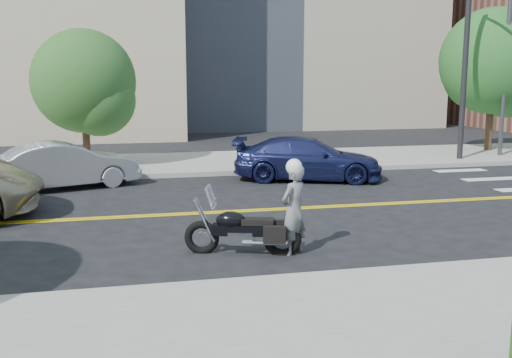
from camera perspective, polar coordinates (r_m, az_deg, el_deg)
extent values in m
plane|color=black|center=(14.09, -3.94, -3.20)|extent=(120.00, 120.00, 0.00)
cube|color=#9E9B91|center=(7.13, 5.70, -16.12)|extent=(60.00, 5.00, 0.15)
cube|color=#9E9B91|center=(21.40, -7.02, 1.48)|extent=(60.00, 5.00, 0.15)
cylinder|color=#4C4C51|center=(24.52, 22.79, 11.42)|extent=(0.16, 0.16, 8.00)
cylinder|color=black|center=(22.99, 19.30, 10.53)|extent=(0.20, 0.20, 7.00)
imported|color=#B7B6BB|center=(10.72, 3.60, -2.93)|extent=(0.71, 0.67, 1.63)
sphere|color=white|center=(10.58, 3.64, 1.15)|extent=(0.29, 0.29, 0.29)
imported|color=#9A9AA1|center=(17.75, -17.71, 1.26)|extent=(4.26, 2.65, 1.33)
imported|color=navy|center=(18.35, 4.94, 1.94)|extent=(4.84, 3.12, 1.31)
cylinder|color=#382619|center=(20.89, -15.97, 6.02)|extent=(0.25, 0.25, 3.81)
sphere|color=#25541A|center=(20.85, -16.11, 8.95)|extent=(3.43, 3.43, 3.43)
cylinder|color=#382619|center=(26.04, 21.49, 7.47)|extent=(0.29, 0.29, 4.76)
sphere|color=#1D5A1C|center=(26.03, 21.68, 10.40)|extent=(4.21, 4.21, 4.21)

